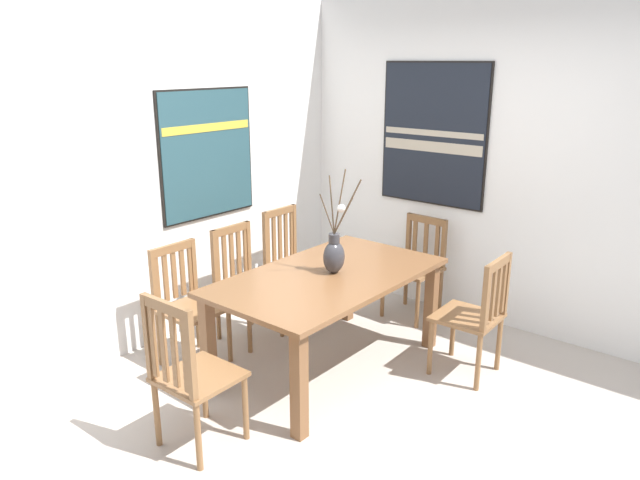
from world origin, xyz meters
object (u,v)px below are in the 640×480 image
Objects in this scene: painting_on_back_wall at (207,154)px; painting_on_side_wall at (433,135)px; chair_1 at (190,372)px; chair_5 at (291,261)px; dining_table at (328,288)px; chair_0 at (416,265)px; chair_2 at (243,281)px; chair_4 at (475,314)px; chair_3 at (187,302)px; centerpiece_vase at (334,253)px.

painting_on_back_wall is 1.92m from painting_on_side_wall.
chair_1 is 1.99m from chair_5.
painting_on_side_wall reaches higher than dining_table.
chair_0 is 1.13m from painting_on_side_wall.
chair_2 is (1.21, 0.85, -0.01)m from chair_1.
chair_1 reaches higher than dining_table.
painting_on_side_wall is (1.45, -1.25, 0.12)m from painting_on_back_wall.
painting_on_side_wall reaches higher than chair_5.
chair_5 is (-0.67, 0.86, 0.03)m from chair_0.
painting_on_side_wall reaches higher than chair_0.
chair_4 is 0.96× the size of chair_5.
chair_0 is 0.72× the size of painting_on_side_wall.
chair_3 is 0.74× the size of painting_on_side_wall.
chair_3 is (-0.56, 0.01, -0.01)m from chair_2.
chair_3 is at bearing -179.15° from chair_5.
centerpiece_vase reaches higher than chair_4.
chair_5 is at bearing 90.33° from chair_4.
chair_2 reaches higher than chair_4.
painting_on_side_wall is (0.95, -0.81, 1.07)m from chair_5.
chair_4 is at bearing -25.55° from chair_1.
painting_on_back_wall is (0.06, 1.31, 0.81)m from dining_table.
chair_1 is at bearing -134.62° from painting_on_back_wall.
chair_4 is at bearing -56.18° from dining_table.
dining_table is 1.40× the size of painting_on_side_wall.
centerpiece_vase is 0.81× the size of chair_2.
centerpiece_vase is at bearing -120.07° from chair_5.
chair_0 is at bearing -169.07° from painting_on_side_wall.
chair_4 is (1.80, -0.86, -0.02)m from chair_1.
chair_1 is at bearing -179.80° from chair_0.
chair_1 is at bearing -178.71° from painting_on_side_wall.
chair_3 is at bearing 123.94° from chair_4.
centerpiece_vase is 1.15m from chair_3.
chair_5 is at bearing 0.85° from chair_3.
chair_0 is (1.24, 0.01, -0.17)m from dining_table.
dining_table is 1.86× the size of chair_2.
painting_on_back_wall is at bearing 45.38° from chair_1.
chair_1 is 1.08× the size of chair_3.
chair_2 is at bearing -0.77° from chair_3.
painting_on_back_wall is (0.64, 0.46, 0.97)m from chair_3.
chair_0 is 0.95× the size of chair_2.
dining_table is at bearing -122.92° from chair_5.
chair_0 is at bearing 0.56° from dining_table.
painting_on_back_wall reaches higher than chair_4.
dining_table is at bearing -92.75° from painting_on_back_wall.
chair_5 reaches higher than chair_3.
painting_on_back_wall is (-0.50, 0.44, 0.95)m from chair_5.
chair_5 is 0.78× the size of painting_on_side_wall.
painting_on_side_wall is (0.94, 0.92, 1.08)m from chair_4.
chair_4 is (0.52, -0.84, -0.40)m from centerpiece_vase.
painting_on_back_wall is (-1.17, 1.30, 0.98)m from chair_0.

